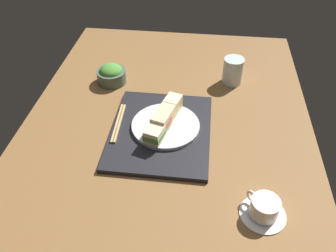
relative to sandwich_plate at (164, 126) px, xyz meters
The scene contains 11 objects.
ground_plane 4.69cm from the sandwich_plate, behind, with size 140.00×100.00×3.00cm, color brown.
serving_tray 2.20cm from the sandwich_plate, 36.83° to the right, with size 39.95×32.91×1.64cm, color black.
sandwich_plate is the anchor object (origin of this frame).
sandwich_nearmost 8.89cm from the sandwich_plate, 165.80° to the left, with size 7.40×6.58×5.19cm.
sandwich_inner_near 4.20cm from the sandwich_plate, 165.80° to the left, with size 7.55×6.73×5.05cm.
sandwich_inner_far 4.53cm from the sandwich_plate, 14.20° to the right, with size 7.26×6.64×5.90cm.
sandwich_farmost 8.84cm from the sandwich_plate, 14.20° to the right, with size 7.46×6.92×4.87cm.
salad_bowl 36.21cm from the sandwich_plate, 137.31° to the right, with size 11.51×11.51×7.65cm.
chopsticks_pair 15.68cm from the sandwich_plate, 89.79° to the right, with size 19.62×2.41×0.70cm.
coffee_cup 42.62cm from the sandwich_plate, 45.15° to the left, with size 12.39×12.39×5.92cm.
drinking_glass 39.68cm from the sandwich_plate, 144.14° to the left, with size 7.89×7.89×10.59cm, color silver.
Camera 1 is at (88.58, 11.04, 78.65)cm, focal length 36.81 mm.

